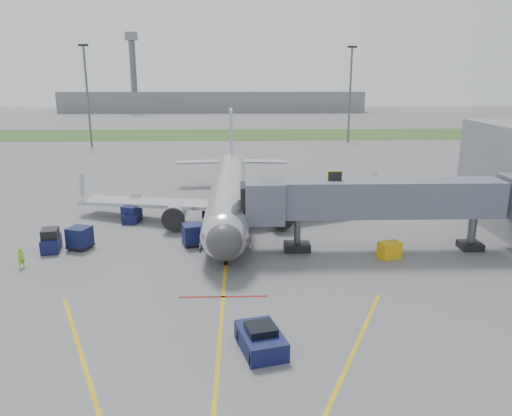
{
  "coord_description": "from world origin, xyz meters",
  "views": [
    {
      "loc": [
        1.3,
        -35.12,
        14.59
      ],
      "look_at": [
        2.56,
        7.24,
        3.2
      ],
      "focal_mm": 35.0,
      "sensor_mm": 36.0,
      "label": 1
    }
  ],
  "objects_px": {
    "pushback_tug": "(261,339)",
    "baggage_tug": "(51,241)",
    "belt_loader": "(133,215)",
    "ramp_worker": "(21,258)",
    "airliner": "(229,193)"
  },
  "relations": [
    {
      "from": "baggage_tug",
      "to": "belt_loader",
      "type": "distance_m",
      "value": 10.4
    },
    {
      "from": "belt_loader",
      "to": "ramp_worker",
      "type": "bearing_deg",
      "value": -114.15
    },
    {
      "from": "baggage_tug",
      "to": "belt_loader",
      "type": "height_order",
      "value": "belt_loader"
    },
    {
      "from": "belt_loader",
      "to": "ramp_worker",
      "type": "xyz_separation_m",
      "value": [
        -5.85,
        -13.05,
        0.27
      ]
    },
    {
      "from": "belt_loader",
      "to": "ramp_worker",
      "type": "relative_size",
      "value": 2.77
    },
    {
      "from": "airliner",
      "to": "pushback_tug",
      "type": "xyz_separation_m",
      "value": [
        2.29,
        -25.99,
        -2.04
      ]
    },
    {
      "from": "belt_loader",
      "to": "airliner",
      "type": "bearing_deg",
      "value": 2.37
    },
    {
      "from": "airliner",
      "to": "baggage_tug",
      "type": "bearing_deg",
      "value": -147.62
    },
    {
      "from": "pushback_tug",
      "to": "baggage_tug",
      "type": "bearing_deg",
      "value": 136.41
    },
    {
      "from": "airliner",
      "to": "ramp_worker",
      "type": "distance_m",
      "value": 20.88
    },
    {
      "from": "baggage_tug",
      "to": "ramp_worker",
      "type": "distance_m",
      "value": 4.03
    },
    {
      "from": "pushback_tug",
      "to": "belt_loader",
      "type": "relative_size",
      "value": 0.87
    },
    {
      "from": "pushback_tug",
      "to": "baggage_tug",
      "type": "height_order",
      "value": "baggage_tug"
    },
    {
      "from": "ramp_worker",
      "to": "baggage_tug",
      "type": "bearing_deg",
      "value": 24.16
    },
    {
      "from": "ramp_worker",
      "to": "belt_loader",
      "type": "bearing_deg",
      "value": 12.03
    }
  ]
}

